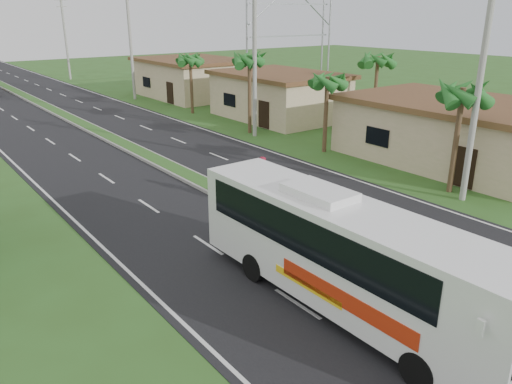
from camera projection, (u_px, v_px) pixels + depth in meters
ground at (375, 270)px, 16.82m from camera, size 180.00×180.00×0.00m
road_asphalt at (130, 149)px, 31.81m from camera, size 14.00×160.00×0.02m
median_strip at (130, 147)px, 31.78m from camera, size 1.20×160.00×0.18m
lane_edge_left at (18, 167)px, 28.00m from camera, size 0.12×160.00×0.01m
lane_edge_right at (218, 134)px, 35.62m from camera, size 0.12×160.00×0.01m
shop_near at (456, 131)px, 28.68m from camera, size 8.60×12.60×3.52m
shop_mid at (279, 95)px, 40.65m from camera, size 7.60×10.60×3.67m
shop_far at (192, 77)px, 51.12m from camera, size 8.60×11.60×3.82m
palm_verge_a at (463, 93)px, 22.58m from camera, size 2.40×2.40×5.45m
palm_verge_b at (327, 81)px, 29.69m from camera, size 2.40×2.40×5.05m
palm_verge_c at (249, 60)px, 34.33m from camera, size 2.40×2.40×5.85m
palm_verge_d at (190, 59)px, 41.56m from camera, size 2.40×2.40×5.25m
palm_behind_shop at (378, 60)px, 36.35m from camera, size 2.40×2.40×5.65m
utility_pole_a at (481, 75)px, 21.23m from camera, size 1.60×0.28×11.00m
utility_pole_b at (254, 44)px, 33.01m from camera, size 3.20×0.28×12.00m
utility_pole_c at (130, 40)px, 48.22m from camera, size 1.60×0.28×11.00m
utility_pole_d at (65, 36)px, 63.30m from camera, size 1.60×0.28×10.50m
billboard_lattice at (290, 27)px, 49.51m from camera, size 10.18×1.18×12.07m
coach_bus_main at (342, 249)px, 14.05m from camera, size 2.34×10.66×3.44m
motorcyclist at (261, 189)px, 21.90m from camera, size 1.82×0.87×2.35m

